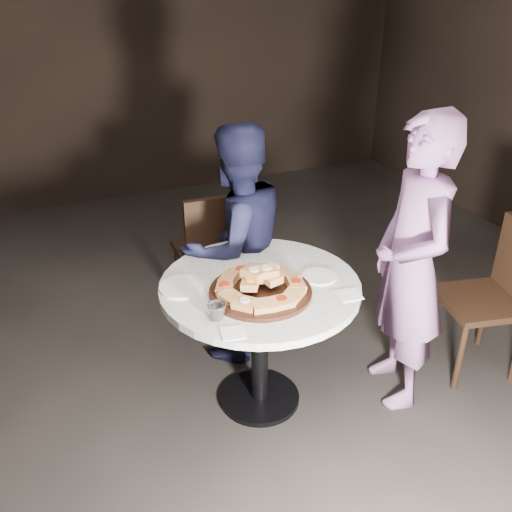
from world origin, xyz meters
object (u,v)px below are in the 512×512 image
(table, at_px, (260,307))
(focaccia_pile, at_px, (260,283))
(diner_teal, at_px, (411,266))
(diner_navy, at_px, (236,246))
(water_glass, at_px, (217,312))
(chair_right, at_px, (497,289))
(chair_far, at_px, (214,247))
(serving_board, at_px, (261,292))

(table, relative_size, focaccia_pile, 2.70)
(focaccia_pile, xyz_separation_m, diner_teal, (0.79, -0.13, -0.01))
(focaccia_pile, distance_m, diner_navy, 0.61)
(water_glass, height_order, chair_right, chair_right)
(chair_right, height_order, diner_navy, diner_navy)
(table, bearing_deg, focaccia_pile, -113.05)
(chair_far, bearing_deg, chair_right, 141.26)
(focaccia_pile, bearing_deg, diner_teal, -9.24)
(serving_board, height_order, focaccia_pile, focaccia_pile)
(serving_board, relative_size, chair_far, 0.54)
(serving_board, bearing_deg, diner_teal, -8.88)
(chair_right, distance_m, diner_navy, 1.53)
(chair_right, bearing_deg, diner_navy, -107.11)
(serving_board, xyz_separation_m, chair_right, (1.43, -0.14, -0.25))
(diner_navy, bearing_deg, chair_right, 136.27)
(serving_board, bearing_deg, focaccia_pile, 87.95)
(table, bearing_deg, chair_right, -9.79)
(chair_far, height_order, chair_right, chair_far)
(focaccia_pile, distance_m, water_glass, 0.30)
(table, height_order, serving_board, serving_board)
(focaccia_pile, height_order, chair_far, chair_far)
(table, bearing_deg, diner_teal, -16.20)
(chair_right, xyz_separation_m, diner_teal, (-0.63, 0.02, 0.28))
(chair_right, bearing_deg, serving_board, -83.59)
(table, xyz_separation_m, diner_teal, (0.76, -0.22, 0.19))
(serving_board, xyz_separation_m, diner_teal, (0.79, -0.12, 0.03))
(table, distance_m, diner_navy, 0.52)
(table, xyz_separation_m, diner_navy, (0.06, 0.50, 0.10))
(table, relative_size, diner_navy, 0.84)
(serving_board, distance_m, focaccia_pile, 0.05)
(table, relative_size, water_glass, 14.41)
(serving_board, height_order, diner_navy, diner_navy)
(water_glass, bearing_deg, table, 35.12)
(serving_board, xyz_separation_m, diner_navy, (0.10, 0.60, -0.05))
(table, height_order, chair_right, chair_right)
(diner_teal, bearing_deg, focaccia_pile, -85.67)
(chair_far, bearing_deg, diner_teal, 123.69)
(serving_board, distance_m, diner_navy, 0.61)
(table, relative_size, serving_board, 2.44)
(focaccia_pile, bearing_deg, chair_right, -5.97)
(table, distance_m, diner_teal, 0.81)
(table, distance_m, focaccia_pile, 0.22)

